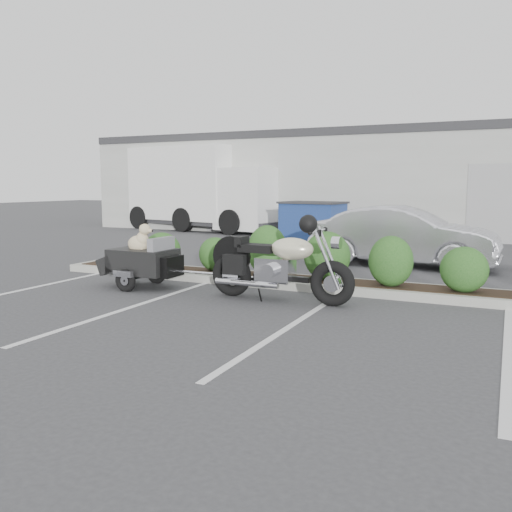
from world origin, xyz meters
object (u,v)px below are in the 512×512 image
at_px(motorcycle, 279,266).
at_px(pet_trailer, 143,260).
at_px(sedan, 403,236).
at_px(delivery_truck, 206,190).
at_px(dumpster, 313,221).

xyz_separation_m(motorcycle, pet_trailer, (-2.79, 0.03, -0.07)).
relative_size(sedan, delivery_truck, 0.54).
relative_size(motorcycle, pet_trailer, 1.26).
xyz_separation_m(dumpster, delivery_truck, (-5.69, 2.56, 0.99)).
xyz_separation_m(pet_trailer, dumpster, (0.16, 9.19, 0.17)).
relative_size(motorcycle, delivery_truck, 0.32).
distance_m(pet_trailer, delivery_truck, 13.03).
bearing_deg(dumpster, motorcycle, -66.65).
bearing_deg(dumpster, sedan, -41.37).
bearing_deg(pet_trailer, dumpster, 89.71).
bearing_deg(delivery_truck, motorcycle, -43.74).
bearing_deg(pet_trailer, delivery_truck, 115.91).
distance_m(motorcycle, sedan, 5.04).
distance_m(sedan, delivery_truck, 11.73).
height_order(motorcycle, dumpster, motorcycle).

